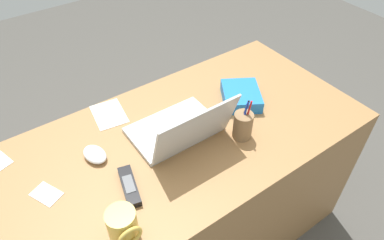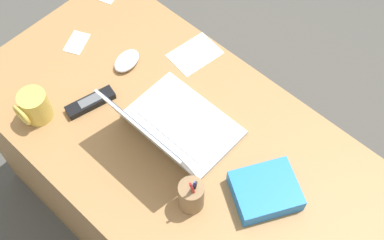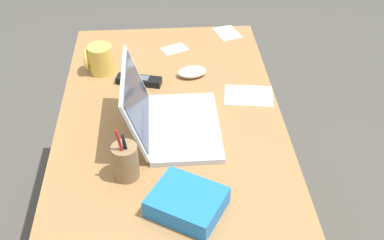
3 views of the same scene
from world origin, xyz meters
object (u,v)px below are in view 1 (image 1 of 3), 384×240
computer_mouse (95,154)px  snack_bag (241,96)px  laptop (180,129)px  coffee_mug_white (123,225)px  cordless_phone (129,186)px  pen_holder (243,125)px

computer_mouse → snack_bag: 0.63m
laptop → coffee_mug_white: (0.35, 0.24, 0.01)m
cordless_phone → snack_bag: (-0.59, -0.13, 0.01)m
laptop → computer_mouse: (0.30, -0.09, -0.03)m
pen_holder → snack_bag: (-0.13, -0.16, -0.03)m
coffee_mug_white → snack_bag: coffee_mug_white is taller
computer_mouse → pen_holder: 0.54m
cordless_phone → snack_bag: bearing=-167.3°
laptop → cordless_phone: (0.27, 0.10, -0.03)m
laptop → pen_holder: 0.23m
laptop → snack_bag: bearing=-174.0°
computer_mouse → pen_holder: pen_holder is taller
computer_mouse → cordless_phone: (-0.04, 0.19, -0.00)m
coffee_mug_white → cordless_phone: size_ratio=0.63×
pen_holder → snack_bag: bearing=-130.0°
laptop → pen_holder: laptop is taller
laptop → cordless_phone: 0.29m
coffee_mug_white → pen_holder: 0.56m
coffee_mug_white → pen_holder: size_ratio=0.59×
laptop → snack_bag: (-0.33, -0.03, -0.02)m
pen_holder → coffee_mug_white: bearing=11.7°
laptop → snack_bag: 0.33m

